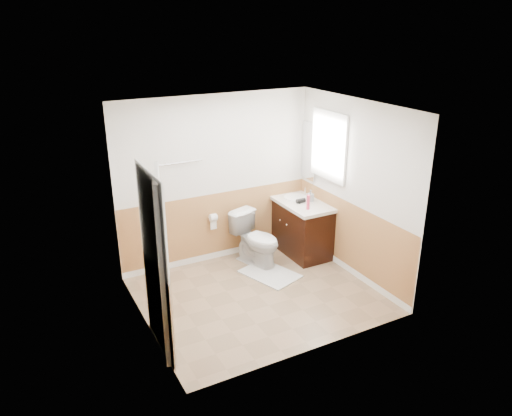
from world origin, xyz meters
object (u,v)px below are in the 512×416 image
toilet (257,239)px  lotion_bottle (308,202)px  soap_dispenser (310,196)px  vanity_cabinet (300,228)px  bath_mat (270,274)px

toilet → lotion_bottle: bearing=-42.0°
lotion_bottle → soap_dispenser: 0.35m
toilet → soap_dispenser: (0.91, -0.03, 0.55)m
soap_dispenser → vanity_cabinet: bearing=145.5°
lotion_bottle → soap_dispenser: (0.22, 0.27, -0.02)m
bath_mat → lotion_bottle: lotion_bottle is taller
bath_mat → lotion_bottle: bearing=9.2°
bath_mat → soap_dispenser: bearing=22.6°
bath_mat → lotion_bottle: 1.18m
bath_mat → vanity_cabinet: vanity_cabinet is taller
toilet → soap_dispenser: bearing=-20.7°
vanity_cabinet → soap_dispenser: bearing=-34.5°
toilet → bath_mat: toilet is taller
bath_mat → soap_dispenser: soap_dispenser is taller
vanity_cabinet → toilet: bearing=-176.4°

